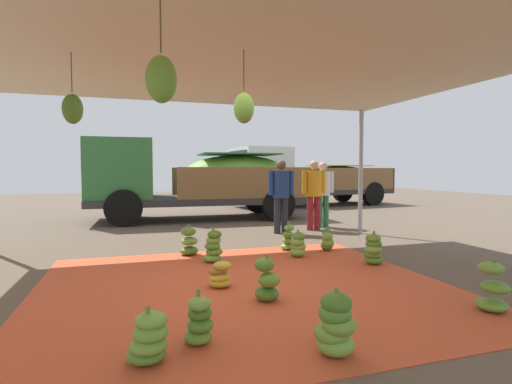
{
  "coord_description": "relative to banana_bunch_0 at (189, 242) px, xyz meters",
  "views": [
    {
      "loc": [
        -1.36,
        -4.8,
        1.53
      ],
      "look_at": [
        0.54,
        1.23,
        1.17
      ],
      "focal_mm": 27.41,
      "sensor_mm": 36.0,
      "label": 1
    }
  ],
  "objects": [
    {
      "name": "tent_canopy",
      "position": [
        0.41,
        -2.2,
        2.66
      ],
      "size": [
        8.0,
        7.0,
        3.0
      ],
      "color": "#9EA0A5",
      "rests_on": "ground"
    },
    {
      "name": "banana_bunch_9",
      "position": [
        2.53,
        -0.4,
        -0.03
      ],
      "size": [
        0.3,
        0.32,
        0.44
      ],
      "color": "#477523",
      "rests_on": "tarp_orange"
    },
    {
      "name": "banana_bunch_2",
      "position": [
        -0.4,
        -3.59,
        -0.03
      ],
      "size": [
        0.33,
        0.34,
        0.48
      ],
      "color": "#60932D",
      "rests_on": "tarp_orange"
    },
    {
      "name": "worker_0",
      "position": [
        3.87,
        2.42,
        0.77
      ],
      "size": [
        0.63,
        0.39,
        1.73
      ],
      "color": "#337A4C",
      "rests_on": "ground"
    },
    {
      "name": "worker_1",
      "position": [
        3.42,
        2.03,
        0.79
      ],
      "size": [
        0.64,
        0.39,
        1.76
      ],
      "color": "maroon",
      "rests_on": "ground"
    },
    {
      "name": "banana_bunch_11",
      "position": [
        0.31,
        -0.65,
        0.02
      ],
      "size": [
        0.39,
        0.38,
        0.58
      ],
      "color": "#60932D",
      "rests_on": "tarp_orange"
    },
    {
      "name": "cargo_truck_far",
      "position": [
        6.05,
        8.16,
        0.95
      ],
      "size": [
        7.15,
        3.14,
        2.4
      ],
      "color": "#2D2D2D",
      "rests_on": "ground"
    },
    {
      "name": "banana_bunch_3",
      "position": [
        2.73,
        -3.75,
        0.01
      ],
      "size": [
        0.45,
        0.45,
        0.58
      ],
      "color": "#60932D",
      "rests_on": "tarp_orange"
    },
    {
      "name": "banana_bunch_7",
      "position": [
        0.12,
        -2.03,
        -0.07
      ],
      "size": [
        0.37,
        0.36,
        0.4
      ],
      "color": "gold",
      "rests_on": "tarp_orange"
    },
    {
      "name": "banana_bunch_10",
      "position": [
        2.72,
        -1.58,
        0.0
      ],
      "size": [
        0.42,
        0.43,
        0.54
      ],
      "color": "#518428",
      "rests_on": "tarp_orange"
    },
    {
      "name": "banana_bunch_4",
      "position": [
        0.53,
        -2.72,
        0.01
      ],
      "size": [
        0.36,
        0.37,
        0.54
      ],
      "color": "#477523",
      "rests_on": "tarp_orange"
    },
    {
      "name": "banana_bunch_1",
      "position": [
        1.84,
        -0.12,
        -0.0
      ],
      "size": [
        0.33,
        0.34,
        0.54
      ],
      "color": "#6B9E38",
      "rests_on": "tarp_orange"
    },
    {
      "name": "banana_bunch_0",
      "position": [
        0.0,
        0.0,
        0.0
      ],
      "size": [
        0.4,
        0.41,
        0.54
      ],
      "color": "#477523",
      "rests_on": "tarp_orange"
    },
    {
      "name": "tarp_orange",
      "position": [
        0.43,
        -2.11,
        -0.23
      ],
      "size": [
        5.21,
        4.72,
        0.01
      ],
      "primitive_type": "cube",
      "color": "#D1512D",
      "rests_on": "ground"
    },
    {
      "name": "banana_bunch_6",
      "position": [
        0.62,
        -4.14,
        0.02
      ],
      "size": [
        0.44,
        0.47,
        0.56
      ],
      "color": "#75A83D",
      "rests_on": "tarp_orange"
    },
    {
      "name": "ground_plane",
      "position": [
        0.43,
        0.89,
        -0.24
      ],
      "size": [
        40.0,
        40.0,
        0.0
      ],
      "primitive_type": "plane",
      "color": "brown"
    },
    {
      "name": "banana_bunch_5",
      "position": [
        1.79,
        -0.71,
        -0.02
      ],
      "size": [
        0.35,
        0.35,
        0.48
      ],
      "color": "#6B9E38",
      "rests_on": "tarp_orange"
    },
    {
      "name": "worker_2",
      "position": [
        2.45,
        1.81,
        0.79
      ],
      "size": [
        0.64,
        0.39,
        1.76
      ],
      "color": "#26262D",
      "rests_on": "ground"
    },
    {
      "name": "cargo_truck_main",
      "position": [
        0.89,
        5.13,
        1.02
      ],
      "size": [
        6.53,
        2.67,
        2.4
      ],
      "color": "#2D2D2D",
      "rests_on": "ground"
    },
    {
      "name": "banana_bunch_8",
      "position": [
        -0.83,
        -3.82,
        -0.04
      ],
      "size": [
        0.43,
        0.45,
        0.45
      ],
      "color": "#518428",
      "rests_on": "tarp_orange"
    }
  ]
}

